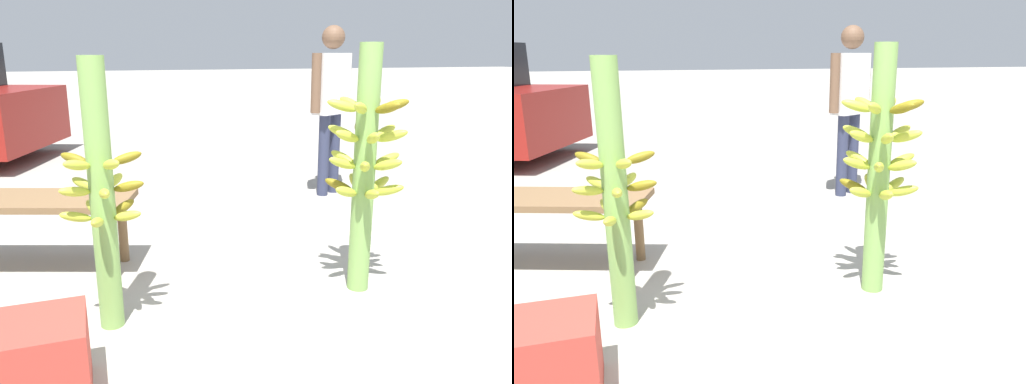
# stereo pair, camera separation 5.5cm
# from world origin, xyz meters

# --- Properties ---
(ground_plane) EXTENTS (80.00, 80.00, 0.00)m
(ground_plane) POSITION_xyz_m (0.00, 0.00, 0.00)
(ground_plane) COLOR #9E998E
(banana_stalk_left) EXTENTS (0.40, 0.40, 1.31)m
(banana_stalk_left) POSITION_xyz_m (-0.68, 0.44, 0.67)
(banana_stalk_left) COLOR #7AA851
(banana_stalk_left) RESTS_ON ground_plane
(banana_stalk_center) EXTENTS (0.45, 0.45, 1.38)m
(banana_stalk_center) POSITION_xyz_m (0.70, 0.42, 0.74)
(banana_stalk_center) COLOR #7AA851
(banana_stalk_center) RESTS_ON ground_plane
(vendor_person) EXTENTS (0.53, 0.32, 1.57)m
(vendor_person) POSITION_xyz_m (1.45, 2.32, 0.95)
(vendor_person) COLOR #2D334C
(vendor_person) RESTS_ON ground_plane
(market_bench) EXTENTS (1.23, 0.78, 0.48)m
(market_bench) POSITION_xyz_m (-1.05, 1.26, 0.40)
(market_bench) COLOR brown
(market_bench) RESTS_ON ground_plane
(produce_crate) EXTENTS (0.34, 0.34, 0.34)m
(produce_crate) POSITION_xyz_m (-0.96, -0.06, 0.17)
(produce_crate) COLOR #B2382D
(produce_crate) RESTS_ON ground_plane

